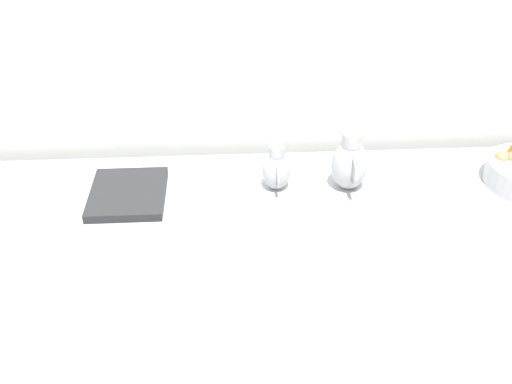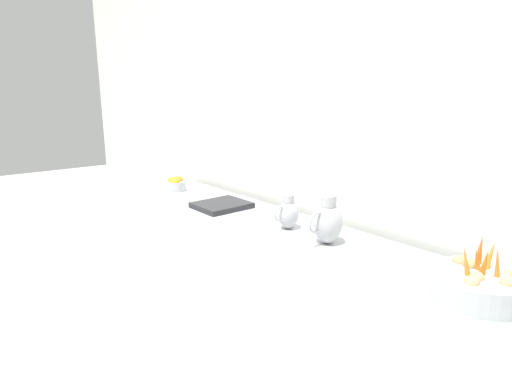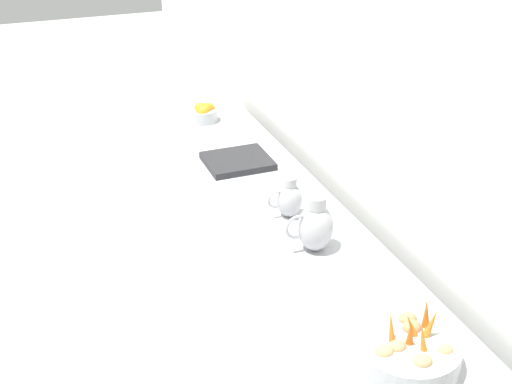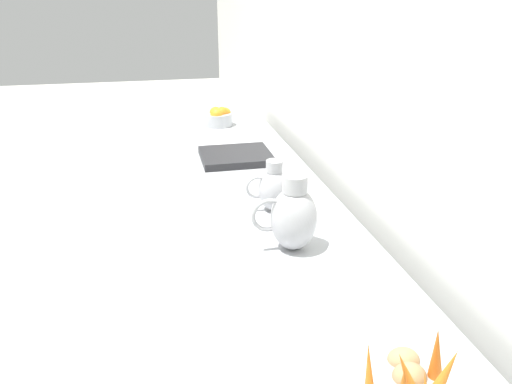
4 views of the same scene
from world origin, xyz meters
The scene contains 5 objects.
tile_wall_left centered at (-1.95, 0.71, 1.50)m, with size 0.10×8.71×3.00m, color silver.
prep_counter centered at (-1.53, 0.21, 0.43)m, with size 0.61×3.31×0.87m, color #ADAFB5.
metal_pitcher_tall centered at (-1.55, 0.45, 0.98)m, with size 0.21×0.15×0.25m.
metal_pitcher_short centered at (-1.56, 0.16, 0.95)m, with size 0.17×0.12×0.20m.
counter_sink_basin centered at (-1.52, -0.45, 0.88)m, with size 0.34×0.30×0.04m, color #232326.
Camera 1 is at (0.42, -0.04, 2.22)m, focal length 40.58 mm.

